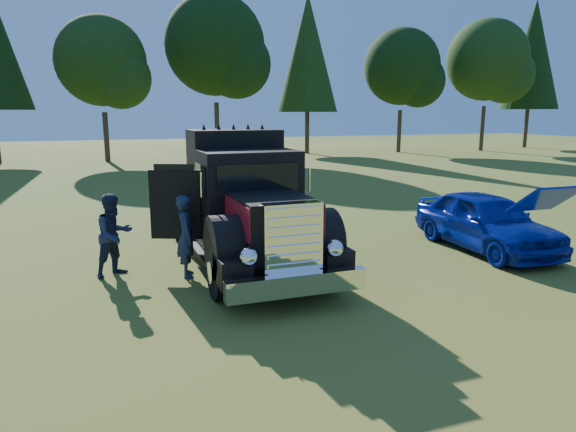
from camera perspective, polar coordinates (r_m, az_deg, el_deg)
The scene contains 6 objects.
ground at distance 10.58m, azimuth 6.05°, elevation -7.34°, with size 120.00×120.00×0.00m, color #345719.
treeline at distance 36.69m, azimuth -17.78°, elevation 17.64°, with size 72.10×24.04×13.84m.
diamond_t_truck at distance 11.58m, azimuth -4.87°, elevation 0.88°, with size 3.30×7.16×3.00m.
hotrod_coupe at distance 13.73m, azimuth 21.15°, elevation -0.52°, with size 1.85×4.35×1.89m.
spectator_near at distance 10.90m, azimuth -11.21°, elevation -2.21°, with size 0.63×0.41×1.73m, color #21314E.
spectator_far at distance 11.35m, azimuth -18.75°, elevation -1.99°, with size 0.85×0.66×1.75m, color #21254E.
Camera 1 is at (-4.45, -8.98, 3.39)m, focal length 32.00 mm.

